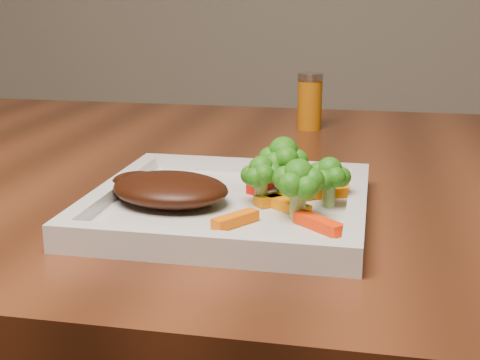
# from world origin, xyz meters

# --- Properties ---
(plate) EXTENTS (0.27, 0.27, 0.01)m
(plate) POSITION_xyz_m (0.06, -0.30, 0.76)
(plate) COLOR silver
(plate) RESTS_ON dining_table
(steak) EXTENTS (0.14, 0.11, 0.03)m
(steak) POSITION_xyz_m (0.00, -0.31, 0.78)
(steak) COLOR #351307
(steak) RESTS_ON plate
(broccoli_0) EXTENTS (0.06, 0.06, 0.07)m
(broccoli_0) POSITION_xyz_m (0.11, -0.26, 0.80)
(broccoli_0) COLOR #1E6A11
(broccoli_0) RESTS_ON plate
(broccoli_1) EXTENTS (0.06, 0.06, 0.06)m
(broccoli_1) POSITION_xyz_m (0.16, -0.29, 0.79)
(broccoli_1) COLOR #317313
(broccoli_1) RESTS_ON plate
(broccoli_2) EXTENTS (0.06, 0.06, 0.06)m
(broccoli_2) POSITION_xyz_m (0.13, -0.34, 0.79)
(broccoli_2) COLOR #1E7012
(broccoli_2) RESTS_ON plate
(broccoli_3) EXTENTS (0.05, 0.05, 0.06)m
(broccoli_3) POSITION_xyz_m (0.09, -0.30, 0.79)
(broccoli_3) COLOR #165E0F
(broccoli_3) RESTS_ON plate
(carrot_1) EXTENTS (0.05, 0.05, 0.01)m
(carrot_1) POSITION_xyz_m (0.16, -0.36, 0.77)
(carrot_1) COLOR #FF3004
(carrot_1) RESTS_ON plate
(carrot_2) EXTENTS (0.04, 0.05, 0.01)m
(carrot_2) POSITION_xyz_m (0.08, -0.37, 0.77)
(carrot_2) COLOR #EC6203
(carrot_2) RESTS_ON plate
(carrot_3) EXTENTS (0.06, 0.04, 0.01)m
(carrot_3) POSITION_xyz_m (0.17, -0.26, 0.77)
(carrot_3) COLOR orange
(carrot_3) RESTS_ON plate
(carrot_4) EXTENTS (0.03, 0.06, 0.01)m
(carrot_4) POSITION_xyz_m (0.09, -0.25, 0.77)
(carrot_4) COLOR red
(carrot_4) RESTS_ON plate
(carrot_5) EXTENTS (0.05, 0.04, 0.01)m
(carrot_5) POSITION_xyz_m (0.12, -0.31, 0.77)
(carrot_5) COLOR orange
(carrot_5) RESTS_ON plate
(carrot_6) EXTENTS (0.06, 0.05, 0.01)m
(carrot_6) POSITION_xyz_m (0.11, -0.29, 0.77)
(carrot_6) COLOR #D47103
(carrot_6) RESTS_ON plate
(spice_shaker) EXTENTS (0.05, 0.05, 0.09)m
(spice_shaker) POSITION_xyz_m (0.10, 0.15, 0.80)
(spice_shaker) COLOR #9F5408
(spice_shaker) RESTS_ON dining_table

